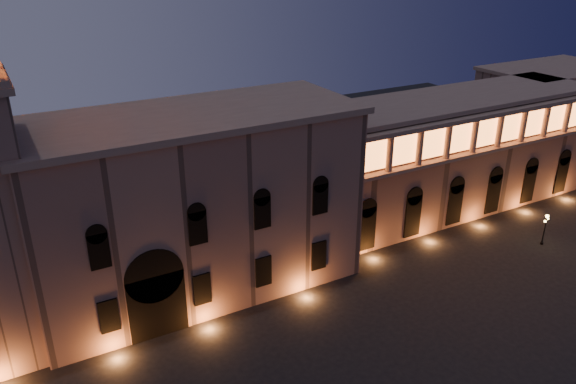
% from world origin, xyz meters
% --- Properties ---
extents(government_building, '(30.80, 12.80, 17.60)m').
position_xyz_m(government_building, '(-2.08, 21.93, 8.77)').
color(government_building, '#7A5A50').
rests_on(government_building, ground).
extents(colonnade_wing, '(40.60, 11.50, 14.50)m').
position_xyz_m(colonnade_wing, '(32.00, 23.92, 7.33)').
color(colonnade_wing, brown).
rests_on(colonnade_wing, ground).
extents(secondary_building, '(20.00, 12.00, 14.00)m').
position_xyz_m(secondary_building, '(58.00, 30.00, 7.00)').
color(secondary_building, brown).
rests_on(secondary_building, ground).
extents(street_lamp_near, '(1.23, 0.58, 3.71)m').
position_xyz_m(street_lamp_near, '(34.68, 10.89, 2.21)').
color(street_lamp_near, black).
rests_on(street_lamp_near, ground).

